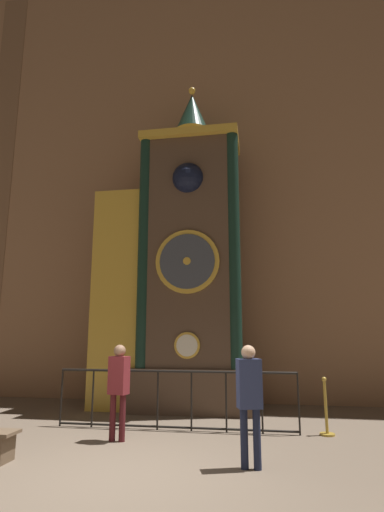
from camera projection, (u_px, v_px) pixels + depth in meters
The scene contains 7 objects.
ground_plane at pixel (120, 478), 5.28m from camera, with size 28.00×28.00×0.00m, color brown.
cathedral_back_wall at pixel (190, 145), 12.75m from camera, with size 24.00×0.32×15.61m.
clock_tower at pixel (176, 268), 10.65m from camera, with size 4.10×1.85×8.92m.
railing_fence at pixel (174, 397), 7.97m from camera, with size 4.86×0.05×1.15m.
visitor_near at pixel (119, 382), 7.24m from camera, with size 0.39×0.30×1.67m.
visitor_far at pixel (249, 393), 5.79m from camera, with size 0.39×0.31×1.71m.
stanchion_post at pixel (326, 416), 7.53m from camera, with size 0.28×0.28×1.06m.
Camera 1 is at (1.87, -5.52, 1.88)m, focal length 28.00 mm.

